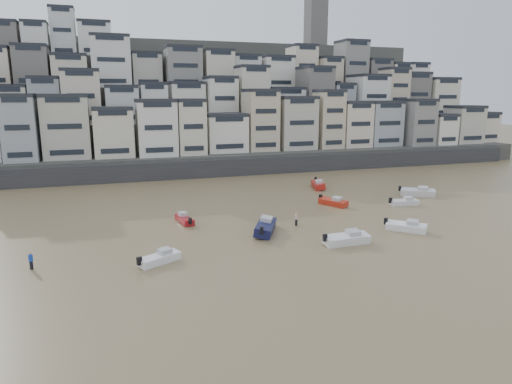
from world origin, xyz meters
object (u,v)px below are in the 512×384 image
object	(u,v)px
boat_f	(184,218)
boat_g	(418,191)
boat_a	(347,238)
person_blue	(31,261)
boat_c	(265,225)
boat_j	(159,257)
boat_d	(404,201)
boat_e	(333,201)
boat_i	(318,184)
person_pink	(296,219)
boat_b	(406,226)

from	to	relation	value
boat_f	boat_g	bearing A→B (deg)	-93.56
boat_a	person_blue	xyz separation A→B (m)	(-32.51, 2.91, 0.08)
boat_c	boat_j	bearing A→B (deg)	142.61
boat_d	person_blue	world-z (taller)	person_blue
boat_g	boat_e	bearing A→B (deg)	-141.70
boat_g	boat_j	world-z (taller)	boat_g
boat_g	person_blue	size ratio (longest dim) A/B	3.45
boat_j	boat_f	bearing A→B (deg)	42.23
boat_i	person_pink	bearing A→B (deg)	-16.30
boat_f	boat_j	size ratio (longest dim) A/B	0.95
boat_e	boat_c	distance (m)	17.39
boat_f	boat_c	bearing A→B (deg)	-139.93
boat_g	boat_b	distance (m)	21.57
boat_e	boat_a	bearing A→B (deg)	-49.95
boat_a	boat_d	distance (m)	22.16
boat_g	boat_b	size ratio (longest dim) A/B	1.15
boat_a	person_blue	world-z (taller)	person_blue
boat_e	boat_j	size ratio (longest dim) A/B	1.04
boat_g	boat_b	world-z (taller)	boat_g
boat_a	boat_d	xyz separation A→B (m)	(17.48, 13.62, -0.16)
person_blue	person_pink	size ratio (longest dim) A/B	1.00
boat_i	boat_f	bearing A→B (deg)	-44.45
boat_i	boat_j	xyz separation A→B (m)	(-31.39, -28.81, -0.15)
boat_i	boat_c	size ratio (longest dim) A/B	0.88
boat_f	boat_b	world-z (taller)	boat_b
boat_a	boat_i	xyz separation A→B (m)	(10.77, 29.51, 0.02)
boat_j	boat_c	world-z (taller)	boat_c
boat_b	boat_j	world-z (taller)	boat_b
boat_a	boat_c	world-z (taller)	boat_c
boat_c	person_blue	world-z (taller)	boat_c
boat_d	person_blue	size ratio (longest dim) A/B	2.67
boat_a	boat_i	size ratio (longest dim) A/B	0.98
boat_d	boat_b	world-z (taller)	boat_b
boat_b	boat_i	size ratio (longest dim) A/B	0.88
boat_d	boat_j	world-z (taller)	boat_j
boat_a	boat_c	distance (m)	10.06
boat_e	boat_f	bearing A→B (deg)	-110.85
boat_g	boat_b	bearing A→B (deg)	-98.08
boat_b	person_blue	xyz separation A→B (m)	(-41.97, 0.73, 0.16)
boat_a	person_blue	distance (m)	32.64
boat_c	person_pink	distance (m)	5.04
boat_g	boat_f	xyz separation A→B (m)	(-39.38, -4.01, -0.19)
boat_i	boat_b	bearing A→B (deg)	13.29
boat_a	boat_g	size ratio (longest dim) A/B	0.97
boat_g	boat_i	xyz separation A→B (m)	(-12.81, 11.03, -0.01)
boat_g	boat_c	bearing A→B (deg)	-126.82
boat_e	person_blue	world-z (taller)	person_blue
boat_i	person_blue	distance (m)	50.80
boat_d	boat_a	bearing A→B (deg)	-130.51
boat_i	boat_a	bearing A→B (deg)	-4.02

